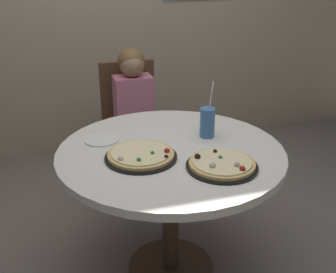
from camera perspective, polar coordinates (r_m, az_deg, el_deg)
name	(u,v)px	position (r m, az deg, el deg)	size (l,w,h in m)	color
ground_plane	(170,267)	(2.52, 0.34, -17.34)	(8.00, 8.00, 0.00)	slate
dining_table	(171,168)	(2.16, 0.38, -4.28)	(1.15, 1.15, 0.75)	silver
chair_wooden	(131,120)	(3.11, -5.10, 2.25)	(0.41, 0.41, 0.95)	brown
diner_child	(137,135)	(2.96, -4.29, 0.20)	(0.26, 0.41, 1.08)	#3F4766
pizza_veggie	(141,155)	(2.02, -3.70, -2.56)	(0.35, 0.35, 0.05)	black
pizza_cheese	(222,164)	(1.94, 7.35, -3.79)	(0.33, 0.33, 0.05)	black
soda_cup	(207,122)	(2.24, 5.38, 1.93)	(0.08, 0.08, 0.31)	#3F72B2
plate_small	(102,140)	(2.24, -9.01, -0.43)	(0.18, 0.18, 0.01)	white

